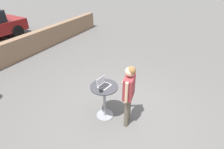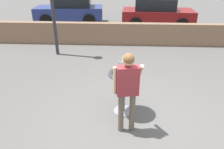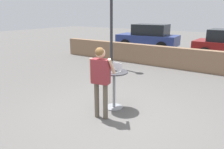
# 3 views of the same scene
# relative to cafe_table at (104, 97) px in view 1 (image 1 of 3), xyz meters

# --- Properties ---
(ground_plane) EXTENTS (50.00, 50.00, 0.00)m
(ground_plane) POSITION_rel_cafe_table_xyz_m (0.18, -0.43, -0.63)
(ground_plane) COLOR #5B5956
(cafe_table) EXTENTS (0.69, 0.69, 0.97)m
(cafe_table) POSITION_rel_cafe_table_xyz_m (0.00, 0.00, 0.00)
(cafe_table) COLOR gray
(cafe_table) RESTS_ON ground_plane
(laptop) EXTENTS (0.33, 0.30, 0.21)m
(laptop) POSITION_rel_cafe_table_xyz_m (0.01, 0.03, 0.38)
(laptop) COLOR silver
(laptop) RESTS_ON cafe_table
(coffee_mug) EXTENTS (0.12, 0.08, 0.10)m
(coffee_mug) POSITION_rel_cafe_table_xyz_m (-0.22, -0.04, 0.38)
(coffee_mug) COLOR #232328
(coffee_mug) RESTS_ON cafe_table
(standing_person) EXTENTS (0.55, 0.41, 1.65)m
(standing_person) POSITION_rel_cafe_table_xyz_m (0.06, -0.62, 0.42)
(standing_person) COLOR brown
(standing_person) RESTS_ON ground_plane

